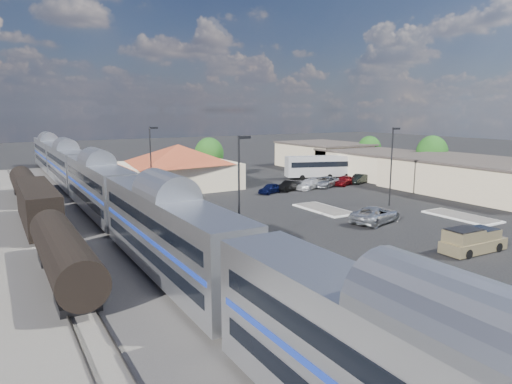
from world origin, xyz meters
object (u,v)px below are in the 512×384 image
pickup_truck (473,241)px  coach_bus (321,166)px  station_depot (178,166)px  suv (376,215)px

pickup_truck → coach_bus: bearing=-19.1°
station_depot → suv: 30.67m
station_depot → pickup_truck: station_depot is taller
pickup_truck → coach_bus: 39.37m
station_depot → pickup_truck: size_ratio=3.25×
suv → coach_bus: 29.53m
station_depot → pickup_truck: bearing=-77.4°
pickup_truck → suv: size_ratio=0.93×
pickup_truck → suv: 10.69m
suv → coach_bus: bearing=-42.7°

